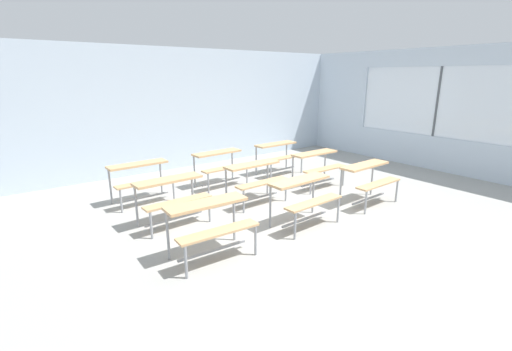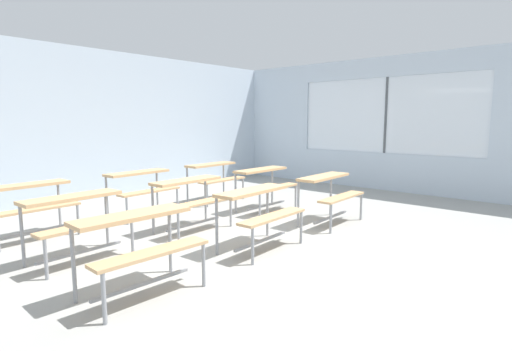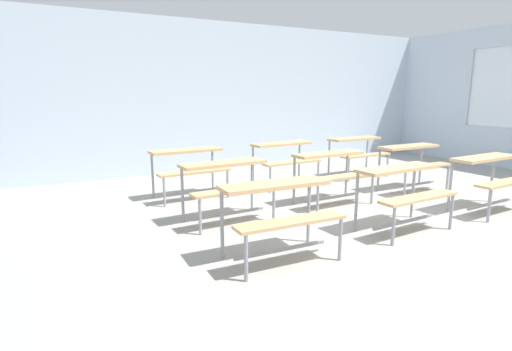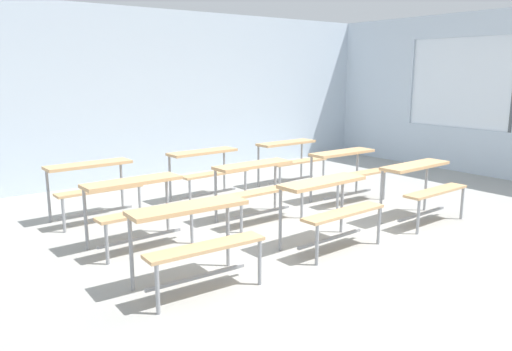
# 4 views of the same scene
# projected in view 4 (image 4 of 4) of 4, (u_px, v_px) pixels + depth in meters

# --- Properties ---
(ground) EXTENTS (10.00, 9.00, 0.05)m
(ground) POSITION_uv_depth(u_px,v_px,m) (328.00, 243.00, 5.78)
(ground) COLOR #9E9E99
(wall_back) EXTENTS (10.00, 0.12, 3.00)m
(wall_back) POSITION_uv_depth(u_px,v_px,m) (153.00, 95.00, 9.00)
(wall_back) COLOR silver
(wall_back) RESTS_ON ground
(desk_bench_r0c0) EXTENTS (1.12, 0.63, 0.74)m
(desk_bench_r0c0) POSITION_uv_depth(u_px,v_px,m) (194.00, 227.00, 4.44)
(desk_bench_r0c0) COLOR tan
(desk_bench_r0c0) RESTS_ON ground
(desk_bench_r0c1) EXTENTS (1.13, 0.64, 0.74)m
(desk_bench_r0c1) POSITION_uv_depth(u_px,v_px,m) (330.00, 198.00, 5.48)
(desk_bench_r0c1) COLOR tan
(desk_bench_r0c1) RESTS_ON ground
(desk_bench_r0c2) EXTENTS (1.12, 0.63, 0.74)m
(desk_bench_r0c2) POSITION_uv_depth(u_px,v_px,m) (422.00, 179.00, 6.44)
(desk_bench_r0c2) COLOR tan
(desk_bench_r0c2) RESTS_ON ground
(desk_bench_r1c0) EXTENTS (1.12, 0.63, 0.74)m
(desk_bench_r1c0) POSITION_uv_depth(u_px,v_px,m) (138.00, 197.00, 5.50)
(desk_bench_r1c0) COLOR tan
(desk_bench_r1c0) RESTS_ON ground
(desk_bench_r1c1) EXTENTS (1.11, 0.62, 0.74)m
(desk_bench_r1c1) POSITION_uv_depth(u_px,v_px,m) (258.00, 178.00, 6.49)
(desk_bench_r1c1) COLOR tan
(desk_bench_r1c1) RESTS_ON ground
(desk_bench_r1c2) EXTENTS (1.10, 0.59, 0.74)m
(desk_bench_r1c2) POSITION_uv_depth(u_px,v_px,m) (347.00, 164.00, 7.47)
(desk_bench_r1c2) COLOR tan
(desk_bench_r1c2) RESTS_ON ground
(desk_bench_r2c0) EXTENTS (1.12, 0.63, 0.74)m
(desk_bench_r2c0) POSITION_uv_depth(u_px,v_px,m) (93.00, 178.00, 6.50)
(desk_bench_r2c0) COLOR tan
(desk_bench_r2c0) RESTS_ON ground
(desk_bench_r2c1) EXTENTS (1.13, 0.64, 0.74)m
(desk_bench_r2c1) POSITION_uv_depth(u_px,v_px,m) (207.00, 163.00, 7.53)
(desk_bench_r2c1) COLOR tan
(desk_bench_r2c1) RESTS_ON ground
(desk_bench_r2c2) EXTENTS (1.12, 0.62, 0.74)m
(desk_bench_r2c2) POSITION_uv_depth(u_px,v_px,m) (291.00, 153.00, 8.49)
(desk_bench_r2c2) COLOR tan
(desk_bench_r2c2) RESTS_ON ground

